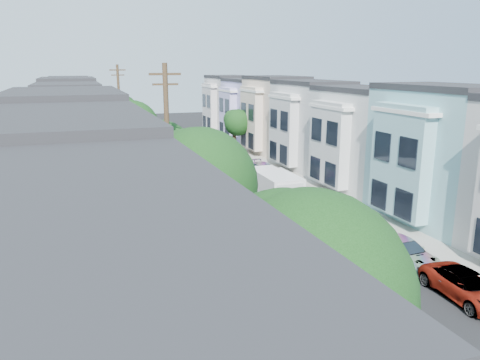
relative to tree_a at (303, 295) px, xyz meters
The scene contains 26 objects.
ground 15.68m from the tree_a, 64.83° to the left, with size 160.00×160.00×0.00m, color black.
road_slab 29.54m from the tree_a, 77.49° to the left, with size 12.00×70.00×0.02m, color black.
curb_left 28.85m from the tree_a, 89.49° to the left, with size 0.30×70.00×0.15m, color gray.
curb_right 31.39m from the tree_a, 66.50° to the left, with size 0.30×70.00×0.15m, color gray.
sidewalk_left 28.87m from the tree_a, 92.11° to the left, with size 2.60×70.00×0.15m, color gray.
sidewalk_right 31.92m from the tree_a, 64.33° to the left, with size 2.60×70.00×0.15m, color gray.
centerline 29.55m from the tree_a, 77.49° to the left, with size 0.12×70.00×0.01m, color gold.
townhouse_row_left 29.27m from the tree_a, 99.68° to the left, with size 5.00×70.00×8.50m, color silver.
townhouse_row_right 33.73m from the tree_a, 58.44° to the left, with size 5.00×70.00×8.50m, color silver.
tree_a is the anchor object (origin of this frame).
tree_b 9.30m from the tree_a, 90.00° to the left, with size 4.70×4.70×7.69m.
tree_c 18.97m from the tree_a, 90.00° to the left, with size 4.70×4.70×6.96m.
tree_d 32.15m from the tree_a, 90.00° to the left, with size 4.70×4.70×7.22m.
tree_e 44.25m from the tree_a, 90.00° to the left, with size 4.70×4.70×7.12m.
tree_far_r 44.82m from the tree_a, 72.87° to the left, with size 3.10×3.10×5.17m.
utility_pole_near 15.41m from the tree_a, 89.99° to the left, with size 1.60×0.26×10.00m.
utility_pole_far 41.41m from the tree_a, 90.00° to the left, with size 1.60×0.26×10.00m.
fedex_truck 22.74m from the tree_a, 68.22° to the left, with size 2.27×5.89×2.82m.
lead_sedan 29.96m from the tree_a, 73.46° to the left, with size 2.08×4.95×1.49m, color black.
parked_left_b 6.22m from the tree_a, 71.49° to the left, with size 2.07×4.93×1.48m, color black.
parked_left_c 14.99m from the tree_a, 84.37° to the left, with size 1.32×3.74×1.25m, color #989898.
parked_left_d 26.53m from the tree_a, 86.93° to the left, with size 1.51×4.29×1.43m, color #3E070F.
parked_right_a 13.49m from the tree_a, 28.24° to the left, with size 2.05×4.45×1.24m, color slate.
parked_right_b 15.84m from the tree_a, 42.47° to the left, with size 1.76×4.20×1.26m, color white.
parked_right_c 31.91m from the tree_a, 69.24° to the left, with size 2.08×4.95×1.48m, color black.
parked_right_d 43.90m from the tree_a, 75.14° to the left, with size 1.36×3.86×1.29m, color black.
Camera 1 is at (-10.69, -21.75, 9.99)m, focal length 35.00 mm.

